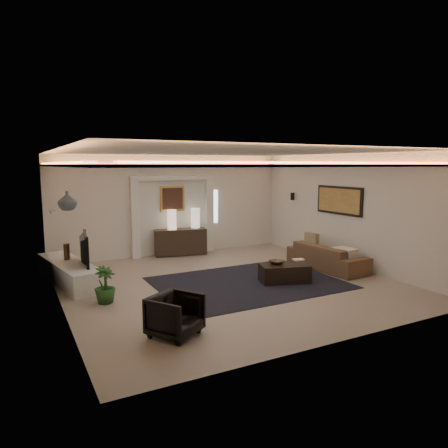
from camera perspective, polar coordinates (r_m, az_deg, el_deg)
name	(u,v)px	position (r m, az deg, el deg)	size (l,w,h in m)	color
floor	(229,283)	(9.36, 0.63, -8.15)	(7.00, 7.00, 0.00)	gray
ceiling	(229,152)	(8.99, 0.66, 9.89)	(7.00, 7.00, 0.00)	white
wall_back	(172,205)	(12.24, -7.16, 2.58)	(7.00, 7.00, 0.00)	silver
wall_front	(343,247)	(6.24, 16.07, -3.06)	(7.00, 7.00, 0.00)	silver
wall_left	(58,231)	(8.03, -21.92, -0.88)	(7.00, 7.00, 0.00)	silver
wall_right	(348,211)	(11.14, 16.71, 1.75)	(7.00, 7.00, 0.00)	silver
cove_soffit	(229,165)	(8.98, 0.65, 8.11)	(7.00, 7.00, 0.04)	silver
daylight_slit	(214,207)	(12.76, -1.43, 2.42)	(0.25, 0.03, 1.00)	white
area_rug	(248,283)	(9.38, 3.38, -8.08)	(4.00, 3.00, 0.01)	black
pilaster_left	(135,220)	(11.83, -12.18, 0.56)	(0.22, 0.20, 2.20)	silver
pilaster_right	(209,215)	(12.63, -2.08, 1.22)	(0.22, 0.20, 2.20)	silver
alcove_header	(173,178)	(12.09, -7.06, 6.32)	(2.52, 0.20, 0.12)	silver
painting_frame	(172,199)	(12.19, -7.12, 3.51)	(0.74, 0.04, 0.74)	tan
painting_canvas	(173,199)	(12.17, -7.08, 3.50)	(0.62, 0.02, 0.62)	#4C2D1E
art_panel_frame	(339,200)	(11.31, 15.59, 3.16)	(0.04, 1.64, 0.74)	black
art_panel_gold	(338,200)	(11.30, 15.50, 3.16)	(0.02, 1.50, 0.62)	tan
wall_sconce	(292,196)	(12.71, 9.42, 3.78)	(0.12, 0.12, 0.22)	black
wall_niche	(53,212)	(9.40, -22.51, 1.56)	(0.10, 0.55, 0.04)	silver
console	(180,242)	(12.17, -6.03, -2.42)	(1.49, 0.46, 0.74)	#301E16
lamp_left	(172,219)	(12.00, -7.20, 0.74)	(0.26, 0.26, 0.58)	#FFE1BD
lamp_right	(195,217)	(12.28, -3.97, 0.96)	(0.26, 0.26, 0.58)	beige
media_ledge	(69,273)	(9.99, -20.56, -6.30)	(0.67, 2.67, 0.50)	white
tv	(80,250)	(9.55, -19.21, -3.39)	(0.16, 1.19, 0.68)	black
figurine	(67,253)	(10.13, -20.85, -3.70)	(0.13, 0.13, 0.37)	#4B341A
ginger_jar	(67,201)	(9.37, -20.80, 3.01)	(0.39, 0.39, 0.41)	slate
plant	(105,285)	(8.29, -16.11, -8.07)	(0.40, 0.40, 0.71)	#1F481D
sofa	(327,257)	(10.86, 14.02, -4.37)	(0.85, 2.17, 0.63)	#58301C
throw_blanket	(342,250)	(10.60, 15.91, -3.46)	(0.63, 0.51, 0.07)	white
throw_pillow	(312,241)	(11.65, 11.98, -2.29)	(0.13, 0.45, 0.45)	#98815B
coffee_table	(284,273)	(9.49, 8.34, -6.72)	(1.08, 0.59, 0.40)	black
bowl	(277,262)	(9.48, 7.28, -5.20)	(0.33, 0.33, 0.08)	#413423
magazine	(298,259)	(9.90, 10.22, -4.82)	(0.24, 0.18, 0.03)	silver
armchair	(175,315)	(6.58, -6.75, -12.41)	(0.70, 0.72, 0.65)	black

